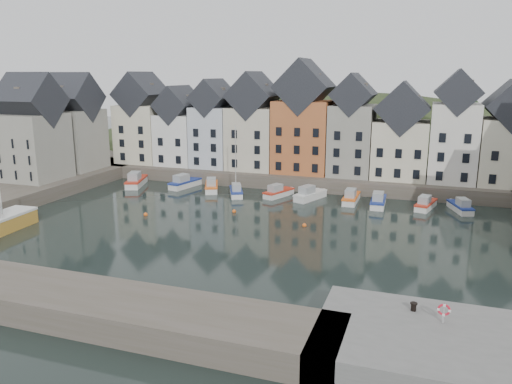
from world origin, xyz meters
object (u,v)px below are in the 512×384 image
at_px(boat_a, 136,181).
at_px(mooring_bollard, 414,306).
at_px(boat_d, 236,191).
at_px(life_ring_post, 444,310).

distance_m(boat_a, mooring_bollard, 55.52).
bearing_deg(boat_d, mooring_bollard, -77.36).
bearing_deg(life_ring_post, mooring_bollard, 148.12).
distance_m(boat_d, mooring_bollard, 42.70).
xyz_separation_m(boat_d, life_ring_post, (27.74, -35.04, 2.19)).
height_order(boat_d, life_ring_post, boat_d).
distance_m(mooring_bollard, life_ring_post, 2.22).
bearing_deg(life_ring_post, boat_d, 128.37).
height_order(mooring_bollard, life_ring_post, life_ring_post).
bearing_deg(mooring_bollard, life_ring_post, -31.88).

